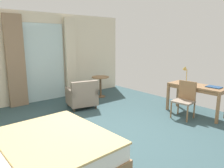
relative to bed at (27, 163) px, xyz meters
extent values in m
cube|color=#334C51|center=(1.73, 0.35, -0.33)|extent=(6.45, 7.35, 0.10)
cube|color=beige|center=(1.73, 3.77, 1.06)|extent=(6.05, 0.12, 2.69)
cube|color=silver|center=(1.83, 3.69, 0.90)|extent=(1.29, 0.02, 2.36)
cube|color=#897056|center=(0.97, 3.59, 1.00)|extent=(0.50, 0.10, 2.57)
cube|color=beige|center=(2.70, 3.59, 1.00)|extent=(0.36, 0.10, 2.57)
cube|color=white|center=(0.07, 0.00, 0.10)|extent=(2.08, 1.76, 0.24)
cube|color=tan|center=(0.41, 0.01, 0.24)|extent=(1.43, 1.78, 0.03)
cube|color=olive|center=(4.24, -0.03, 0.45)|extent=(0.59, 1.39, 0.04)
cube|color=olive|center=(4.24, -0.03, 0.40)|extent=(0.54, 1.32, 0.08)
cube|color=olive|center=(4.47, 0.63, 0.08)|extent=(0.06, 0.06, 0.72)
cube|color=olive|center=(4.01, -0.70, 0.08)|extent=(0.06, 0.06, 0.72)
cube|color=olive|center=(3.98, 0.62, 0.08)|extent=(0.06, 0.06, 0.72)
cube|color=gray|center=(3.72, 0.00, 0.13)|extent=(0.45, 0.50, 0.04)
cube|color=olive|center=(3.91, 0.02, 0.38)|extent=(0.08, 0.44, 0.46)
cylinder|color=olive|center=(3.52, 0.19, -0.09)|extent=(0.04, 0.04, 0.39)
cylinder|color=olive|center=(3.56, -0.22, -0.09)|extent=(0.04, 0.04, 0.39)
cylinder|color=olive|center=(3.88, 0.23, -0.09)|extent=(0.04, 0.04, 0.39)
cylinder|color=olive|center=(3.93, -0.18, -0.09)|extent=(0.04, 0.04, 0.39)
cylinder|color=tan|center=(4.29, 0.30, 0.48)|extent=(0.13, 0.13, 0.02)
cylinder|color=tan|center=(4.29, 0.30, 0.66)|extent=(0.02, 0.02, 0.34)
cone|color=tan|center=(4.36, 0.40, 0.86)|extent=(0.15, 0.14, 0.17)
cube|color=navy|center=(4.32, -0.43, 0.48)|extent=(0.25, 0.34, 0.02)
cube|color=gray|center=(2.28, 2.30, -0.03)|extent=(0.89, 0.86, 0.30)
cube|color=gray|center=(2.22, 2.02, 0.32)|extent=(0.75, 0.29, 0.40)
cube|color=gray|center=(2.60, 2.23, 0.20)|extent=(0.26, 0.71, 0.16)
cube|color=gray|center=(1.97, 2.38, 0.20)|extent=(0.26, 0.71, 0.16)
cylinder|color=#4C3D2D|center=(2.65, 2.52, -0.23)|extent=(0.04, 0.04, 0.10)
cylinder|color=#4C3D2D|center=(2.05, 2.66, -0.23)|extent=(0.04, 0.04, 0.10)
cylinder|color=#4C3D2D|center=(2.52, 1.95, -0.23)|extent=(0.04, 0.04, 0.10)
cylinder|color=#4C3D2D|center=(1.91, 2.09, -0.23)|extent=(0.04, 0.04, 0.10)
cylinder|color=olive|center=(3.37, 2.87, 0.39)|extent=(0.57, 0.57, 0.03)
cylinder|color=brown|center=(3.37, 2.87, 0.04)|extent=(0.07, 0.07, 0.65)
cylinder|color=brown|center=(3.37, 2.87, -0.27)|extent=(0.31, 0.31, 0.02)
camera|label=1|loc=(-0.77, -2.68, 1.60)|focal=34.10mm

